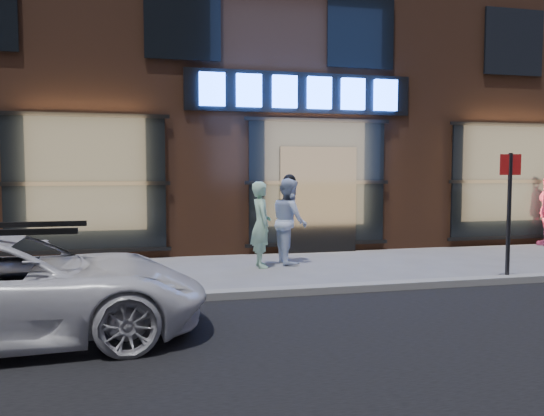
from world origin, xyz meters
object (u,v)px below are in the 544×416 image
(man_cap, at_px, (289,221))
(white_suv, at_px, (6,288))
(sign_post, at_px, (509,204))
(man_bowtie, at_px, (261,224))

(man_cap, bearing_deg, white_suv, 132.91)
(white_suv, bearing_deg, man_cap, -50.52)
(sign_post, bearing_deg, man_cap, 152.67)
(man_bowtie, height_order, man_cap, man_cap)
(white_suv, height_order, sign_post, sign_post)
(man_bowtie, xyz_separation_m, white_suv, (-3.62, -3.82, -0.23))
(man_cap, bearing_deg, man_bowtie, 112.52)
(white_suv, bearing_deg, man_bowtie, -47.86)
(man_cap, height_order, sign_post, sign_post)
(man_cap, relative_size, sign_post, 0.80)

